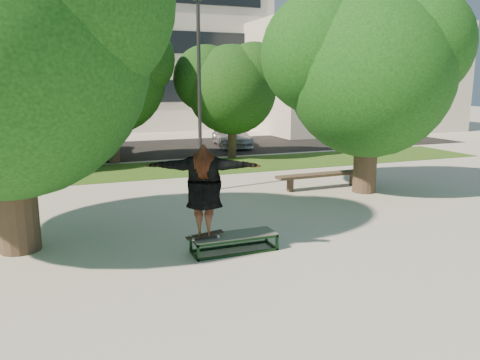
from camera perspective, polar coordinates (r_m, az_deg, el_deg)
name	(u,v)px	position (r m, az deg, el deg)	size (l,w,h in m)	color
ground	(222,241)	(10.69, -2.26, -7.46)	(120.00, 120.00, 0.00)	#A9A59B
grass_strip	(170,169)	(19.84, -8.47, 1.36)	(30.00, 4.00, 0.02)	#244714
asphalt_strip	(125,150)	(26.01, -13.83, 3.55)	(40.00, 8.00, 0.01)	black
tree_right	(367,65)	(15.64, 15.17, 13.42)	(6.24, 5.33, 6.51)	#38281E
bg_tree_mid	(108,72)	(21.76, -15.82, 12.55)	(5.76, 4.92, 6.24)	#38281E
bg_tree_right	(230,84)	(22.49, -1.22, 11.59)	(5.04, 4.31, 5.43)	#38281E
lamppost	(199,95)	(15.18, -4.97, 10.27)	(0.25, 0.15, 6.11)	#2D2D30
office_building	(68,27)	(41.81, -20.28, 17.10)	(30.00, 14.12, 16.00)	#BCB7AE
side_building	(348,78)	(38.06, 13.05, 12.06)	(15.00, 10.00, 8.00)	beige
grind_box	(234,243)	(10.01, -0.71, -7.66)	(1.80, 0.60, 0.38)	black
skater_rig	(204,190)	(9.48, -4.42, -1.25)	(2.36, 1.49, 1.95)	white
bench	(323,176)	(16.15, 10.05, 0.53)	(3.44, 0.56, 0.53)	#48392B
car_dark	(53,138)	(25.83, -21.83, 4.81)	(1.72, 4.94, 1.63)	black
car_grey	(87,140)	(24.46, -18.11, 4.71)	(2.66, 5.78, 1.61)	#525257
car_silver_b	(232,135)	(26.85, -1.04, 5.51)	(1.81, 4.46, 1.30)	silver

